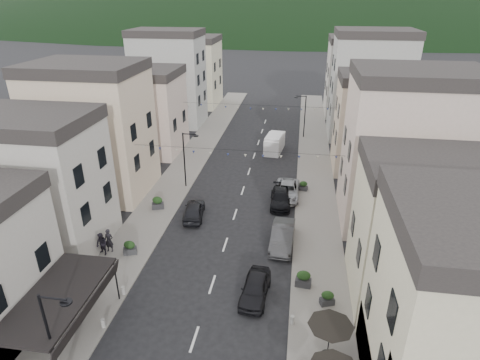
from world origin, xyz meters
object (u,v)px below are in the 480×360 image
at_px(parked_car_a, 255,288).
at_px(delivery_van, 275,143).
at_px(parked_car_b, 282,236).
at_px(parked_car_d, 281,198).
at_px(pedestrian_a, 109,241).
at_px(parked_car_c, 287,190).
at_px(pedestrian_b, 102,244).
at_px(parked_car_e, 194,210).

height_order(parked_car_a, delivery_van, delivery_van).
height_order(parked_car_b, parked_car_d, parked_car_b).
xyz_separation_m(delivery_van, pedestrian_a, (-11.18, -24.39, -0.04)).
height_order(delivery_van, pedestrian_a, delivery_van).
distance_m(parked_car_c, delivery_van, 12.91).
distance_m(parked_car_c, pedestrian_b, 18.37).
relative_size(parked_car_d, pedestrian_b, 2.51).
bearing_deg(pedestrian_a, pedestrian_b, -127.18).
bearing_deg(parked_car_c, parked_car_b, -89.33).
bearing_deg(parked_car_c, delivery_van, 100.52).
bearing_deg(parked_car_c, parked_car_e, -146.32).
xyz_separation_m(parked_car_c, pedestrian_a, (-13.39, -11.68, 0.37)).
height_order(parked_car_a, pedestrian_b, pedestrian_b).
xyz_separation_m(parked_car_b, parked_car_d, (-0.55, 6.93, -0.14)).
relative_size(pedestrian_a, pedestrian_b, 1.03).
height_order(parked_car_c, delivery_van, delivery_van).
xyz_separation_m(parked_car_a, parked_car_d, (0.90, 13.40, -0.04)).
xyz_separation_m(delivery_van, pedestrian_b, (-11.54, -24.89, -0.07)).
xyz_separation_m(parked_car_b, pedestrian_a, (-13.39, -3.09, 0.27)).
distance_m(delivery_van, pedestrian_a, 26.83).
relative_size(parked_car_a, parked_car_c, 0.83).
height_order(parked_car_d, delivery_van, delivery_van).
relative_size(parked_car_a, parked_car_d, 0.91).
bearing_deg(pedestrian_a, parked_car_e, 49.28).
height_order(parked_car_b, pedestrian_a, pedestrian_a).
bearing_deg(pedestrian_b, parked_car_e, 74.46).
bearing_deg(pedestrian_a, delivery_van, 63.86).
distance_m(delivery_van, pedestrian_b, 27.44).
relative_size(delivery_van, pedestrian_a, 2.58).
height_order(parked_car_b, pedestrian_b, pedestrian_b).
bearing_deg(pedestrian_b, parked_car_c, 64.96).
bearing_deg(parked_car_b, parked_car_c, 92.24).
distance_m(parked_car_b, pedestrian_b, 14.21).
xyz_separation_m(parked_car_c, delivery_van, (-2.21, 12.71, 0.42)).
height_order(parked_car_e, pedestrian_b, pedestrian_b).
relative_size(parked_car_e, pedestrian_b, 2.28).
relative_size(parked_car_b, parked_car_d, 1.06).
relative_size(parked_car_a, delivery_van, 0.85).
distance_m(parked_car_a, parked_car_d, 13.43).
bearing_deg(parked_car_d, parked_car_e, -156.63).
distance_m(parked_car_d, parked_car_e, 8.50).
relative_size(parked_car_d, delivery_van, 0.94).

